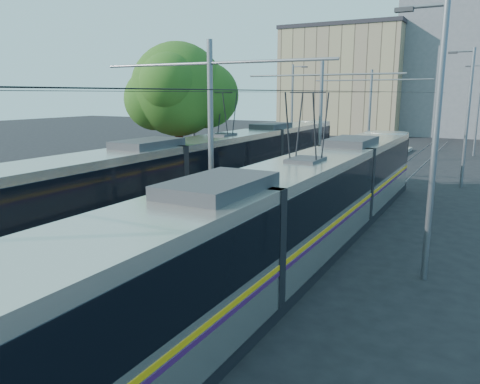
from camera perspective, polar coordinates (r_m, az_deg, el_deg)
The scene contains 13 objects.
ground at distance 12.23m, azimuth -24.43°, elevation -15.80°, with size 160.00×160.00×0.00m, color black.
platform at distance 25.51m, azimuth 7.30°, elevation -0.20°, with size 4.00×50.00×0.30m, color gray.
tactile_strip_left at distance 26.02m, azimuth 4.33°, elevation 0.46°, with size 0.70×50.00×0.01m, color gray.
tactile_strip_right at distance 25.00m, azimuth 10.40°, elevation -0.18°, with size 0.70×50.00×0.01m, color gray.
rails at distance 25.54m, azimuth 7.29°, elevation -0.49°, with size 8.71×70.00×0.03m.
tram_left at distance 24.94m, azimuth -2.10°, elevation 3.25°, with size 2.43×30.50×5.50m.
tram_right at distance 15.75m, azimuth 7.85°, elevation -1.44°, with size 2.43×27.63×5.50m.
catenary at distance 22.33m, azimuth 4.90°, elevation 9.47°, with size 9.20×70.00×7.00m.
street_lamps at distance 28.74m, azimuth 10.45°, elevation 9.18°, with size 15.18×38.22×8.00m.
shelter at distance 24.56m, azimuth 8.51°, elevation 2.56°, with size 0.75×1.11×2.34m.
tree at distance 26.63m, azimuth -6.70°, elevation 12.09°, with size 5.68×5.25×8.25m.
building_left at distance 68.96m, azimuth 12.86°, elevation 13.10°, with size 16.32×12.24×14.40m.
building_centre at distance 70.43m, azimuth 26.84°, elevation 13.46°, with size 18.36×14.28×17.68m.
Camera 1 is at (8.95, -6.29, 5.48)m, focal length 35.00 mm.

